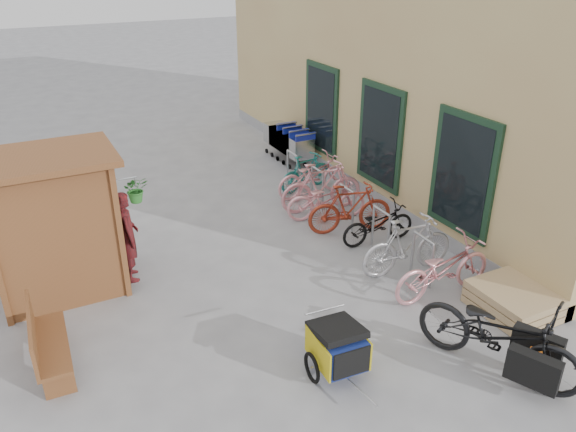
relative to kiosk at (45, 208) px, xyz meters
name	(u,v)px	position (x,y,z in m)	size (l,w,h in m)	color
ground	(303,316)	(3.28, -2.47, -1.55)	(80.00, 80.00, 0.00)	#9C9C9F
building	(452,27)	(9.77, 2.03, 1.94)	(6.07, 13.00, 7.00)	tan
kiosk	(45,208)	(0.00, 0.00, 0.00)	(2.49, 1.65, 2.40)	brown
bike_rack	(346,203)	(5.58, -0.07, -1.04)	(0.05, 5.35, 0.86)	#A5A8AD
pallet_stack	(513,301)	(6.28, -3.87, -1.34)	(1.00, 1.20, 0.40)	tan
bench	(45,342)	(-0.40, -1.98, -1.09)	(0.48, 1.46, 0.91)	brown
shopping_carts	(288,140)	(6.28, 3.93, -0.94)	(0.59, 1.98, 1.05)	silver
child_trailer	(338,346)	(3.08, -3.80, -1.11)	(0.83, 1.38, 0.80)	navy
cargo_bike	(500,335)	(5.02, -4.74, -0.97)	(1.64, 2.36, 1.18)	black
person_kiosk	(127,236)	(1.16, -0.09, -0.74)	(0.59, 0.39, 1.63)	maroon
bike_0	(443,268)	(5.61, -2.96, -1.05)	(0.66, 1.90, 1.00)	pink
bike_1	(408,245)	(5.55, -2.11, -1.02)	(0.50, 1.78, 1.07)	#BCBDC2
bike_2	(378,224)	(5.74, -0.97, -1.15)	(0.54, 1.54, 0.81)	black
bike_3	(350,208)	(5.50, -0.33, -1.03)	(0.49, 1.73, 1.04)	#99301B
bike_4	(326,199)	(5.39, 0.42, -1.11)	(0.59, 1.70, 0.89)	pink
bike_5	(322,187)	(5.51, 0.83, -0.99)	(0.52, 1.85, 1.11)	pink
bike_6	(312,176)	(5.75, 1.67, -1.08)	(0.63, 1.81, 0.95)	pink
bike_7	(305,172)	(5.76, 2.02, -1.11)	(0.41, 1.47, 0.88)	#208079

